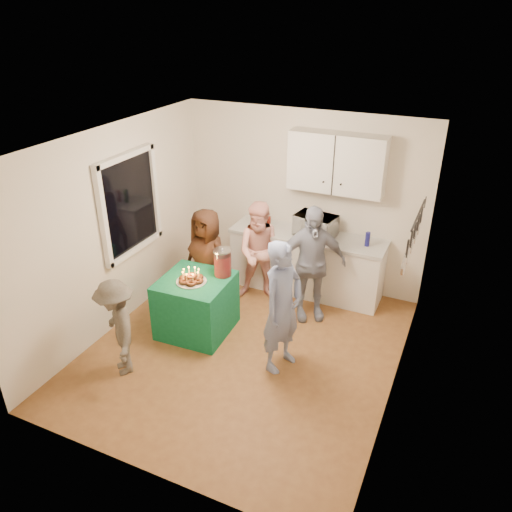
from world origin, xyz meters
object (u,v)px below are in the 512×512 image
at_px(woman_back_center, 262,252).
at_px(child_near_left, 118,328).
at_px(man_birthday, 282,307).
at_px(woman_back_right, 310,264).
at_px(party_table, 196,305).
at_px(microwave, 315,226).
at_px(woman_back_left, 207,259).
at_px(punch_jar, 223,263).
at_px(counter, 306,264).

distance_m(woman_back_center, child_near_left, 2.31).
xyz_separation_m(man_birthday, woman_back_right, (-0.05, 1.12, 0.00)).
xyz_separation_m(party_table, man_birthday, (1.26, -0.20, 0.42)).
bearing_deg(microwave, woman_back_left, -132.11).
distance_m(punch_jar, woman_back_left, 0.59).
height_order(microwave, woman_back_left, woman_back_left).
xyz_separation_m(party_table, woman_back_right, (1.21, 0.92, 0.43)).
height_order(counter, punch_jar, punch_jar).
bearing_deg(man_birthday, woman_back_right, 19.46).
distance_m(party_table, woman_back_left, 0.71).
height_order(counter, microwave, microwave).
bearing_deg(woman_back_center, punch_jar, -118.44).
bearing_deg(punch_jar, child_near_left, -116.57).
relative_size(punch_jar, woman_back_right, 0.21).
relative_size(microwave, woman_back_center, 0.38).
bearing_deg(counter, woman_back_center, -137.58).
bearing_deg(woman_back_left, woman_back_center, 50.04).
bearing_deg(child_near_left, man_birthday, 68.64).
bearing_deg(woman_back_center, child_near_left, -128.30).
bearing_deg(counter, woman_back_left, -138.88).
bearing_deg(microwave, counter, -170.79).
bearing_deg(child_near_left, woman_back_left, 123.36).
xyz_separation_m(punch_jar, woman_back_right, (0.94, 0.67, -0.12)).
bearing_deg(microwave, woman_back_center, -133.37).
bearing_deg(woman_back_right, child_near_left, -158.70).
relative_size(counter, woman_back_center, 1.50).
bearing_deg(woman_back_right, party_table, -172.69).
xyz_separation_m(party_table, child_near_left, (-0.38, -1.06, 0.21)).
bearing_deg(punch_jar, microwave, 59.41).
bearing_deg(counter, microwave, 0.00).
bearing_deg(counter, party_table, -121.26).
distance_m(party_table, woman_back_right, 1.58).
bearing_deg(microwave, party_table, -114.66).
bearing_deg(woman_back_right, punch_jar, -174.37).
height_order(man_birthday, child_near_left, man_birthday).
bearing_deg(woman_back_left, woman_back_right, 23.27).
bearing_deg(man_birthday, party_table, 97.75).
height_order(counter, party_table, counter).
xyz_separation_m(counter, child_near_left, (-1.33, -2.62, 0.16)).
relative_size(party_table, woman_back_right, 0.53).
relative_size(party_table, woman_back_left, 0.58).
relative_size(party_table, woman_back_center, 0.58).
height_order(man_birthday, woman_back_left, man_birthday).
bearing_deg(party_table, woman_back_right, 37.14).
bearing_deg(child_near_left, microwave, 102.46).
bearing_deg(party_table, child_near_left, -109.85).
height_order(microwave, punch_jar, microwave).
xyz_separation_m(woman_back_left, child_near_left, (-0.22, -1.66, -0.13)).
bearing_deg(woman_back_left, microwave, 48.79).
distance_m(punch_jar, child_near_left, 1.50).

